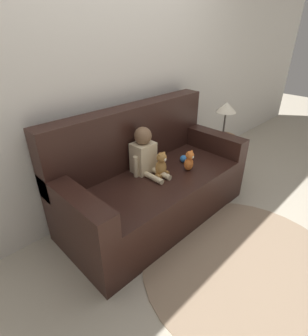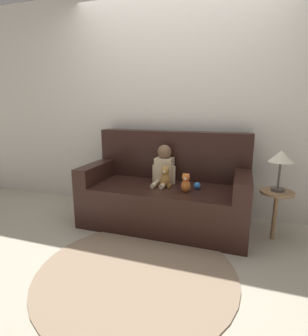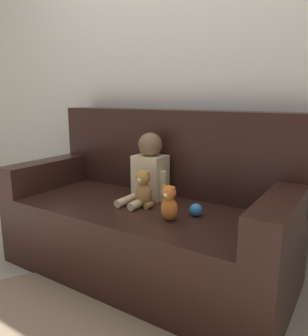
{
  "view_description": "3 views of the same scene",
  "coord_description": "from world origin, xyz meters",
  "px_view_note": "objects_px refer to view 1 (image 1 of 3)",
  "views": [
    {
      "loc": [
        -1.43,
        -1.41,
        1.62
      ],
      "look_at": [
        -0.07,
        -0.04,
        0.56
      ],
      "focal_mm": 28.0,
      "sensor_mm": 36.0,
      "label": 1
    },
    {
      "loc": [
        0.76,
        -2.59,
        1.27
      ],
      "look_at": [
        -0.11,
        -0.01,
        0.63
      ],
      "focal_mm": 28.0,
      "sensor_mm": 36.0,
      "label": 2
    },
    {
      "loc": [
        1.08,
        -1.56,
        1.09
      ],
      "look_at": [
        0.09,
        -0.04,
        0.69
      ],
      "focal_mm": 35.0,
      "sensor_mm": 36.0,
      "label": 3
    }
  ],
  "objects_px": {
    "couch": "(151,182)",
    "person_baby": "(144,154)",
    "teddy_bear_brown": "(161,165)",
    "toy_ball": "(184,159)",
    "plush_toy_side": "(189,161)",
    "side_table": "(225,121)"
  },
  "relations": [
    {
      "from": "couch",
      "to": "person_baby",
      "type": "bearing_deg",
      "value": 131.27
    },
    {
      "from": "couch",
      "to": "plush_toy_side",
      "type": "height_order",
      "value": "couch"
    },
    {
      "from": "person_baby",
      "to": "plush_toy_side",
      "type": "height_order",
      "value": "person_baby"
    },
    {
      "from": "plush_toy_side",
      "to": "person_baby",
      "type": "bearing_deg",
      "value": 138.86
    },
    {
      "from": "couch",
      "to": "side_table",
      "type": "bearing_deg",
      "value": -2.25
    },
    {
      "from": "side_table",
      "to": "person_baby",
      "type": "bearing_deg",
      "value": 175.63
    },
    {
      "from": "teddy_bear_brown",
      "to": "plush_toy_side",
      "type": "relative_size",
      "value": 1.15
    },
    {
      "from": "couch",
      "to": "toy_ball",
      "type": "height_order",
      "value": "couch"
    },
    {
      "from": "teddy_bear_brown",
      "to": "toy_ball",
      "type": "distance_m",
      "value": 0.34
    },
    {
      "from": "couch",
      "to": "toy_ball",
      "type": "relative_size",
      "value": 24.83
    },
    {
      "from": "couch",
      "to": "person_baby",
      "type": "xyz_separation_m",
      "value": [
        -0.04,
        0.04,
        0.29
      ]
    },
    {
      "from": "person_baby",
      "to": "toy_ball",
      "type": "relative_size",
      "value": 5.94
    },
    {
      "from": "teddy_bear_brown",
      "to": "plush_toy_side",
      "type": "bearing_deg",
      "value": -25.14
    },
    {
      "from": "person_baby",
      "to": "side_table",
      "type": "distance_m",
      "value": 1.15
    },
    {
      "from": "person_baby",
      "to": "side_table",
      "type": "relative_size",
      "value": 0.47
    },
    {
      "from": "teddy_bear_brown",
      "to": "toy_ball",
      "type": "xyz_separation_m",
      "value": [
        0.33,
        0.02,
        -0.07
      ]
    },
    {
      "from": "couch",
      "to": "person_baby",
      "type": "height_order",
      "value": "couch"
    },
    {
      "from": "person_baby",
      "to": "side_table",
      "type": "height_order",
      "value": "side_table"
    },
    {
      "from": "couch",
      "to": "plush_toy_side",
      "type": "relative_size",
      "value": 9.14
    },
    {
      "from": "couch",
      "to": "side_table",
      "type": "relative_size",
      "value": 1.98
    },
    {
      "from": "side_table",
      "to": "teddy_bear_brown",
      "type": "bearing_deg",
      "value": -176.7
    },
    {
      "from": "teddy_bear_brown",
      "to": "side_table",
      "type": "bearing_deg",
      "value": 3.3
    }
  ]
}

